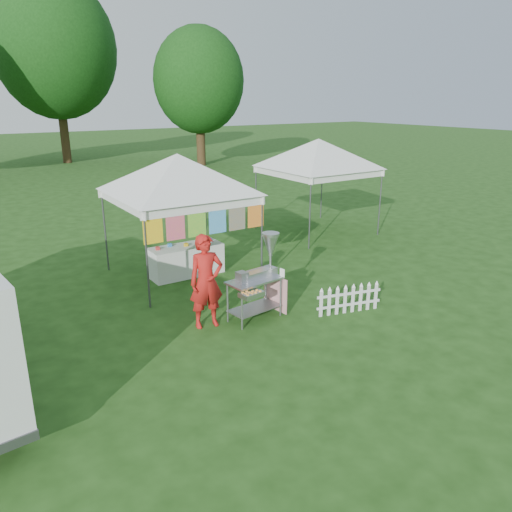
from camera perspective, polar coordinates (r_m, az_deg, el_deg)
ground at (r=9.74m, az=0.48°, el=-8.15°), size 120.00×120.00×0.00m
canopy_main at (r=11.90m, az=-9.01°, el=11.43°), size 4.24×4.24×3.45m
canopy_right at (r=16.12m, az=7.18°, el=13.14°), size 4.24×4.24×3.45m
tree_mid at (r=36.27m, az=-22.01°, el=21.15°), size 7.60×7.60×11.52m
tree_right at (r=32.86m, az=-6.56°, el=19.29°), size 5.60×5.60×8.42m
donut_cart at (r=9.82m, az=0.65°, el=-1.61°), size 1.22×0.97×1.70m
vendor at (r=9.51m, az=-5.70°, el=-2.91°), size 0.73×0.53×1.83m
picket_fence at (r=10.43m, az=10.57°, el=-4.93°), size 1.40×0.38×0.56m
display_table at (r=12.50m, az=-7.99°, el=-0.50°), size 1.80×0.70×0.75m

